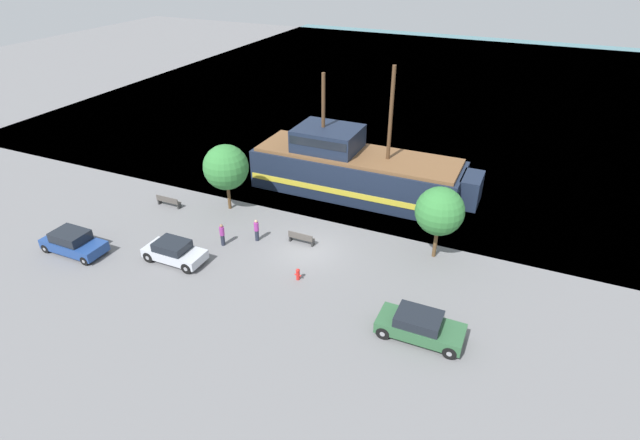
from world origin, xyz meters
name	(u,v)px	position (x,y,z in m)	size (l,w,h in m)	color
ground_plane	(308,250)	(0.00, 0.00, 0.00)	(160.00, 160.00, 0.00)	slate
water_surface	(447,86)	(0.00, 44.00, 0.00)	(80.00, 80.00, 0.00)	teal
pirate_ship	(355,170)	(-0.22, 9.11, 1.95)	(17.60, 5.05, 10.23)	#192338
moored_boat_dockside	(310,145)	(-7.12, 15.47, 0.64)	(6.82, 2.49, 1.76)	silver
parked_car_curb_front	(73,242)	(-13.76, -6.42, 0.73)	(4.25, 1.87, 1.50)	navy
parked_car_curb_mid	(420,326)	(8.65, -5.01, 0.73)	(4.39, 1.95, 1.44)	#2D5B38
parked_car_curb_rear	(174,252)	(-7.16, -4.57, 0.69)	(3.94, 1.80, 1.38)	#B7BCC6
fire_hydrant	(298,274)	(0.80, -3.15, 0.41)	(0.42, 0.25, 0.76)	red
bench_promenade_east	(301,238)	(-0.77, 0.52, 0.44)	(1.77, 0.45, 0.85)	#4C4742
bench_promenade_west	(168,201)	(-12.23, 1.10, 0.45)	(1.96, 0.45, 0.85)	#4C4742
pedestrian_walking_near	(257,230)	(-3.67, -0.33, 0.79)	(0.32, 0.32, 1.58)	#232838
pedestrian_walking_far	(222,235)	(-5.44, -1.77, 0.80)	(0.32, 0.32, 1.58)	#232838
tree_row_east	(226,167)	(-7.85, 2.75, 3.37)	(3.30, 3.30, 5.03)	brown
tree_row_mideast	(440,211)	(7.66, 2.66, 3.29)	(3.03, 3.03, 4.82)	brown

